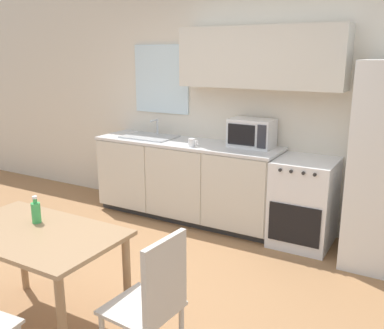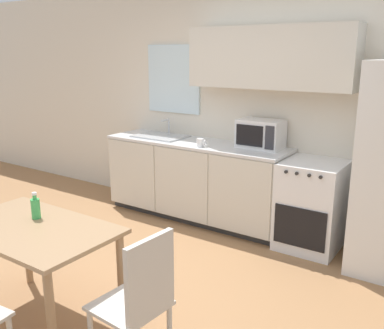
{
  "view_description": "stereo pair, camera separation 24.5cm",
  "coord_description": "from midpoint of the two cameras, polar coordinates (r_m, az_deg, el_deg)",
  "views": [
    {
      "loc": [
        2.0,
        -2.36,
        1.92
      ],
      "look_at": [
        0.35,
        0.52,
        1.05
      ],
      "focal_mm": 40.0,
      "sensor_mm": 36.0,
      "label": 1
    },
    {
      "loc": [
        2.21,
        -2.23,
        1.92
      ],
      "look_at": [
        0.35,
        0.52,
        1.05
      ],
      "focal_mm": 40.0,
      "sensor_mm": 36.0,
      "label": 2
    }
  ],
  "objects": [
    {
      "name": "dining_table",
      "position": [
        3.21,
        -22.28,
        -10.06
      ],
      "size": [
        1.21,
        0.72,
        0.75
      ],
      "color": "#997551",
      "rests_on": "ground_plane"
    },
    {
      "name": "oven_range",
      "position": [
        4.48,
        13.17,
        -4.96
      ],
      "size": [
        0.59,
        0.64,
        0.89
      ],
      "color": "white",
      "rests_on": "ground_plane"
    },
    {
      "name": "microwave",
      "position": [
        4.65,
        6.47,
        4.19
      ],
      "size": [
        0.47,
        0.31,
        0.31
      ],
      "color": "silver",
      "rests_on": "kitchen_counter"
    },
    {
      "name": "wall_back",
      "position": [
        4.87,
        4.66,
        8.87
      ],
      "size": [
        12.0,
        0.38,
        2.7
      ],
      "color": "beige",
      "rests_on": "ground_plane"
    },
    {
      "name": "kitchen_counter",
      "position": [
        5.03,
        -2.2,
        -2.09
      ],
      "size": [
        2.22,
        0.62,
        0.93
      ],
      "color": "#333333",
      "rests_on": "ground_plane"
    },
    {
      "name": "drink_bottle",
      "position": [
        3.28,
        -22.13,
        -5.9
      ],
      "size": [
        0.06,
        0.06,
        0.2
      ],
      "color": "#3FB259",
      "rests_on": "dining_table"
    },
    {
      "name": "ground_plane",
      "position": [
        3.66,
        -11.29,
        -17.29
      ],
      "size": [
        12.0,
        12.0,
        0.0
      ],
      "primitive_type": "plane",
      "color": "#9E7047"
    },
    {
      "name": "kitchen_sink",
      "position": [
        5.21,
        -7.01,
        3.75
      ],
      "size": [
        0.62,
        0.43,
        0.2
      ],
      "color": "#B7BABC",
      "rests_on": "kitchen_counter"
    },
    {
      "name": "dining_chair_side",
      "position": [
        2.62,
        -7.87,
        -17.31
      ],
      "size": [
        0.43,
        0.43,
        0.93
      ],
      "rotation": [
        0.0,
        0.0,
        1.49
      ],
      "color": "beige",
      "rests_on": "ground_plane"
    },
    {
      "name": "coffee_mug",
      "position": [
        4.64,
        -1.44,
        2.92
      ],
      "size": [
        0.11,
        0.08,
        0.09
      ],
      "color": "white",
      "rests_on": "kitchen_counter"
    }
  ]
}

